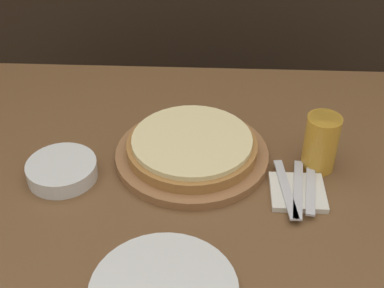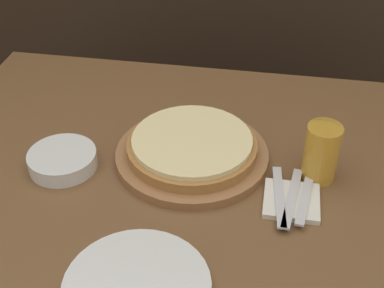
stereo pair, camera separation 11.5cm
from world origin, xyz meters
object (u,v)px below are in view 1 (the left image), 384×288
object	(u,v)px
fork	(286,189)
dinner_knife	(298,189)
beer_glass	(321,141)
side_bowl	(62,169)
spoon	(311,189)
pizza_on_board	(192,149)

from	to	relation	value
fork	dinner_knife	bearing A→B (deg)	0.00
beer_glass	fork	size ratio (longest dim) A/B	0.71
beer_glass	dinner_knife	world-z (taller)	beer_glass
side_bowl	dinner_knife	size ratio (longest dim) A/B	0.82
side_bowl	spoon	xyz separation A→B (m)	(0.51, -0.04, -0.00)
side_bowl	spoon	world-z (taller)	side_bowl
dinner_knife	side_bowl	bearing A→B (deg)	175.85
side_bowl	fork	world-z (taller)	side_bowl
pizza_on_board	beer_glass	world-z (taller)	beer_glass
pizza_on_board	spoon	bearing A→B (deg)	-23.64
beer_glass	spoon	world-z (taller)	beer_glass
beer_glass	side_bowl	size ratio (longest dim) A/B	0.86
pizza_on_board	dinner_knife	xyz separation A→B (m)	(0.22, -0.11, -0.01)
spoon	beer_glass	bearing A→B (deg)	73.86
fork	dinner_knife	xyz separation A→B (m)	(0.02, 0.00, 0.00)
pizza_on_board	dinner_knife	bearing A→B (deg)	-25.99
dinner_knife	spoon	bearing A→B (deg)	0.00
side_bowl	dinner_knife	distance (m)	0.49
fork	dinner_knife	distance (m)	0.02
spoon	dinner_knife	bearing A→B (deg)	180.00
pizza_on_board	beer_glass	bearing A→B (deg)	-3.03
spoon	pizza_on_board	bearing A→B (deg)	156.36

